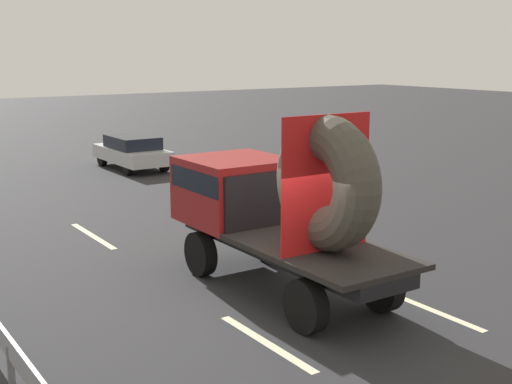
% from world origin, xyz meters
% --- Properties ---
extents(ground_plane, '(120.00, 120.00, 0.00)m').
position_xyz_m(ground_plane, '(0.00, 0.00, 0.00)').
color(ground_plane, '#28282B').
extents(flatbed_truck, '(2.02, 5.61, 3.51)m').
position_xyz_m(flatbed_truck, '(0.14, 1.36, 1.72)').
color(flatbed_truck, black).
rests_on(flatbed_truck, ground_plane).
extents(distant_sedan, '(1.72, 4.01, 1.31)m').
position_xyz_m(distant_sedan, '(3.39, 15.50, 0.70)').
color(distant_sedan, black).
rests_on(distant_sedan, ground_plane).
extents(lane_dash_left_near, '(0.16, 2.54, 0.01)m').
position_xyz_m(lane_dash_left_near, '(-1.49, -0.80, 0.00)').
color(lane_dash_left_near, beige).
rests_on(lane_dash_left_near, ground_plane).
extents(lane_dash_left_far, '(0.16, 2.82, 0.01)m').
position_xyz_m(lane_dash_left_far, '(-1.49, 6.86, 0.00)').
color(lane_dash_left_far, beige).
rests_on(lane_dash_left_far, ground_plane).
extents(lane_dash_right_near, '(0.16, 2.27, 0.01)m').
position_xyz_m(lane_dash_right_near, '(1.77, -1.34, 0.00)').
color(lane_dash_right_near, beige).
rests_on(lane_dash_right_near, ground_plane).
extents(lane_dash_right_far, '(0.16, 2.06, 0.01)m').
position_xyz_m(lane_dash_right_far, '(1.77, 6.50, 0.00)').
color(lane_dash_right_far, beige).
rests_on(lane_dash_right_far, ground_plane).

